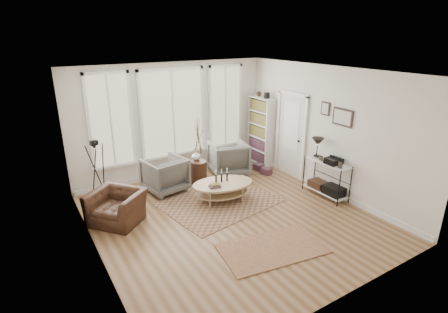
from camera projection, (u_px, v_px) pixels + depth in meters
room at (232, 151)px, 6.70m from camera, size 5.50×5.54×2.90m
bay_window at (173, 115)px, 8.78m from camera, size 4.14×0.12×2.24m
door at (291, 133)px, 8.96m from camera, size 0.09×1.06×2.22m
bookcase at (261, 131)px, 9.81m from camera, size 0.31×0.85×2.06m
low_shelf at (326, 175)px, 7.92m from camera, size 0.38×1.08×1.30m
wall_art at (338, 115)px, 7.58m from camera, size 0.04×0.88×0.44m
rug_main at (220, 202)px, 7.78m from camera, size 2.67×2.17×0.01m
rug_runner at (272, 248)px, 6.10m from camera, size 1.95×1.28×0.01m
coffee_table at (223, 187)px, 7.74m from camera, size 1.50×1.11×0.63m
armchair_left at (165, 175)px, 8.21m from camera, size 1.01×1.03×0.82m
armchair_right at (228, 158)px, 9.23m from camera, size 1.12×1.14×0.86m
side_table at (198, 153)px, 8.46m from camera, size 0.40×0.40×1.66m
vase at (196, 155)px, 8.59m from camera, size 0.24×0.24×0.23m
accent_chair at (117, 207)px, 6.89m from camera, size 1.31×1.29×0.64m
tripod_camera at (98, 176)px, 7.48m from camera, size 0.51×0.51×1.46m
book_stack_near at (258, 167)px, 9.56m from camera, size 0.25×0.29×0.17m
book_stack_far at (266, 171)px, 9.28m from camera, size 0.27×0.31×0.16m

